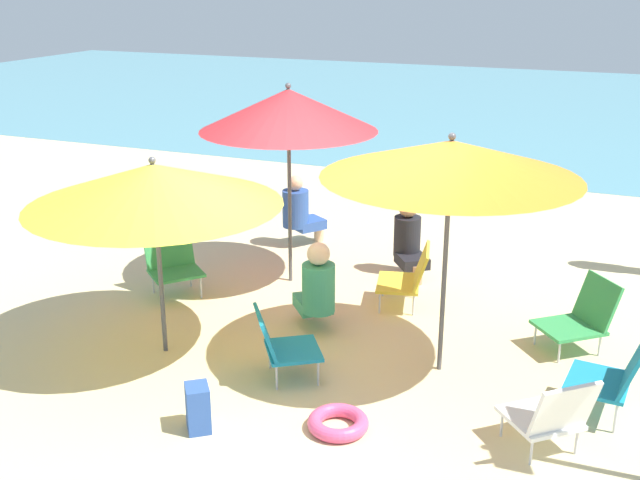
% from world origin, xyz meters
% --- Properties ---
extents(ground_plane, '(40.00, 40.00, 0.00)m').
position_xyz_m(ground_plane, '(0.00, 0.00, 0.00)').
color(ground_plane, beige).
extents(sea_water, '(40.00, 16.00, 0.01)m').
position_xyz_m(sea_water, '(0.00, 14.55, 0.00)').
color(sea_water, '#5693A3').
rests_on(sea_water, ground_plane).
extents(umbrella_orange, '(2.06, 2.06, 2.04)m').
position_xyz_m(umbrella_orange, '(1.08, 0.17, 1.83)').
color(umbrella_orange, '#4C4C51').
rests_on(umbrella_orange, ground_plane).
extents(umbrella_yellow, '(2.16, 2.16, 1.77)m').
position_xyz_m(umbrella_yellow, '(-1.27, -0.42, 1.53)').
color(umbrella_yellow, '#4C4C51').
rests_on(umbrella_yellow, ground_plane).
extents(umbrella_red, '(1.85, 1.85, 2.15)m').
position_xyz_m(umbrella_red, '(-0.92, 1.52, 1.87)').
color(umbrella_red, '#4C4C51').
rests_on(umbrella_red, ground_plane).
extents(beach_chair_a, '(0.71, 0.72, 0.64)m').
position_xyz_m(beach_chair_a, '(2.09, -0.75, 0.32)').
color(beach_chair_a, white).
rests_on(beach_chair_a, ground_plane).
extents(beach_chair_b, '(0.77, 0.75, 0.65)m').
position_xyz_m(beach_chair_b, '(2.14, 1.03, 0.31)').
color(beach_chair_b, '#33934C').
rests_on(beach_chair_b, ground_plane).
extents(beach_chair_c, '(0.58, 0.58, 0.68)m').
position_xyz_m(beach_chair_c, '(2.47, -0.07, 0.36)').
color(beach_chair_c, teal).
rests_on(beach_chair_c, ground_plane).
extents(beach_chair_d, '(0.73, 0.73, 0.65)m').
position_xyz_m(beach_chair_d, '(-1.92, 0.76, 0.34)').
color(beach_chair_d, '#33934C').
rests_on(beach_chair_d, ground_plane).
extents(beach_chair_e, '(0.62, 0.66, 0.62)m').
position_xyz_m(beach_chair_e, '(0.47, 1.34, 0.33)').
color(beach_chair_e, gold).
rests_on(beach_chair_e, ground_plane).
extents(beach_chair_f, '(0.69, 0.67, 0.61)m').
position_xyz_m(beach_chair_f, '(-0.09, -0.48, 0.32)').
color(beach_chair_f, teal).
rests_on(beach_chair_f, ground_plane).
extents(person_a, '(0.48, 0.53, 0.87)m').
position_xyz_m(person_a, '(0.22, 2.18, 0.42)').
color(person_a, black).
rests_on(person_a, ground_plane).
extents(person_b, '(0.50, 0.53, 0.89)m').
position_xyz_m(person_b, '(-0.18, 0.49, 0.43)').
color(person_b, '#389970').
rests_on(person_b, ground_plane).
extents(person_d, '(0.50, 0.55, 0.89)m').
position_xyz_m(person_d, '(-1.30, 2.64, 0.44)').
color(person_d, '#2D519E').
rests_on(person_d, ground_plane).
extents(swim_ring, '(0.46, 0.46, 0.11)m').
position_xyz_m(swim_ring, '(0.62, -1.02, 0.05)').
color(swim_ring, '#E54C7F').
rests_on(swim_ring, ground_plane).
extents(beach_bag, '(0.26, 0.27, 0.36)m').
position_xyz_m(beach_bag, '(-0.33, -1.41, 0.18)').
color(beach_bag, '#2D519E').
rests_on(beach_bag, ground_plane).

